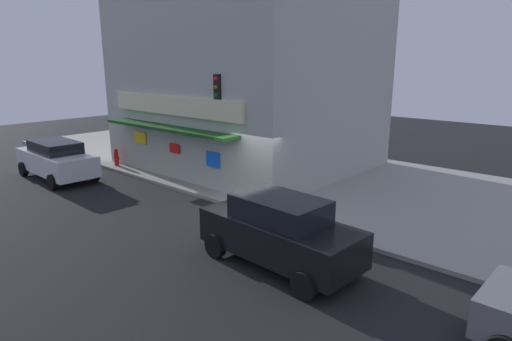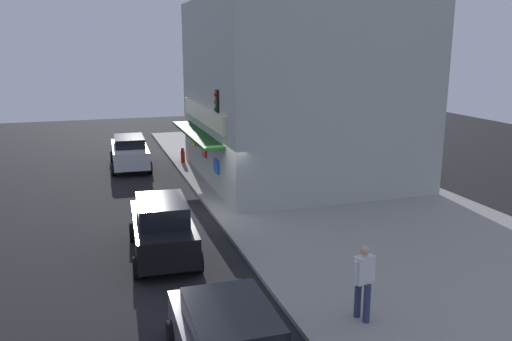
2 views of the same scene
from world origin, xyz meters
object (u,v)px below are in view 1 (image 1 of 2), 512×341
trash_can (157,157)px  traffic_light (222,114)px  potted_plant_by_doorway (219,168)px  fire_hydrant (116,157)px  parked_car_black (280,231)px  parked_car_white (57,159)px

trash_can → traffic_light: bearing=-7.9°
traffic_light → potted_plant_by_doorway: bearing=143.7°
fire_hydrant → parked_car_black: bearing=-12.7°
potted_plant_by_doorway → parked_car_white: size_ratio=0.19×
trash_can → potted_plant_by_doorway: 4.13m
parked_car_black → traffic_light: bearing=148.7°
potted_plant_by_doorway → fire_hydrant: bearing=-165.7°
traffic_light → potted_plant_by_doorway: traffic_light is taller
fire_hydrant → potted_plant_by_doorway: potted_plant_by_doorway is taller
fire_hydrant → parked_car_white: size_ratio=0.18×
traffic_light → parked_car_white: 8.09m
trash_can → parked_car_white: size_ratio=0.18×
parked_car_black → parked_car_white: parked_car_black is taller
traffic_light → potted_plant_by_doorway: size_ratio=5.20×
parked_car_white → potted_plant_by_doorway: bearing=35.8°
traffic_light → parked_car_white: bearing=-154.9°
fire_hydrant → traffic_light: bearing=4.5°
fire_hydrant → potted_plant_by_doorway: bearing=14.3°
traffic_light → potted_plant_by_doorway: 2.89m
traffic_light → fire_hydrant: traffic_light is taller
fire_hydrant → parked_car_white: parked_car_white is taller
parked_car_black → parked_car_white: 12.48m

